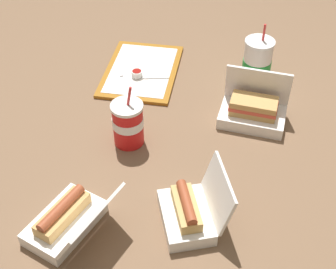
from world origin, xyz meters
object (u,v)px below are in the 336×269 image
(plastic_fork, at_px, (121,68))
(clamshell_sandwich_center, at_px, (253,110))
(clamshell_hotdog_corner, at_px, (190,211))
(food_tray, at_px, (141,71))
(soda_cup_center, at_px, (128,123))
(ketchup_cup, at_px, (137,74))
(soda_cup_back, at_px, (257,61))
(clamshell_hotdog_back, at_px, (67,220))

(plastic_fork, xyz_separation_m, clamshell_sandwich_center, (-0.12, -0.52, 0.03))
(plastic_fork, distance_m, clamshell_hotdog_corner, 0.73)
(food_tray, xyz_separation_m, soda_cup_center, (-0.36, -0.11, 0.07))
(plastic_fork, height_order, soda_cup_center, soda_cup_center)
(clamshell_hotdog_corner, height_order, clamshell_sandwich_center, clamshell_sandwich_center)
(ketchup_cup, height_order, clamshell_sandwich_center, clamshell_sandwich_center)
(clamshell_hotdog_corner, distance_m, soda_cup_back, 0.69)
(plastic_fork, bearing_deg, clamshell_sandwich_center, -129.69)
(clamshell_sandwich_center, height_order, soda_cup_center, soda_cup_center)
(clamshell_sandwich_center, bearing_deg, food_tray, 72.97)
(soda_cup_center, bearing_deg, plastic_fork, 27.97)
(clamshell_hotdog_corner, bearing_deg, food_tray, 32.54)
(clamshell_hotdog_corner, xyz_separation_m, soda_cup_back, (0.69, -0.03, 0.04))
(clamshell_sandwich_center, relative_size, clamshell_hotdog_back, 0.91)
(plastic_fork, height_order, clamshell_hotdog_corner, clamshell_hotdog_corner)
(ketchup_cup, distance_m, plastic_fork, 0.08)
(food_tray, bearing_deg, clamshell_hotdog_corner, -147.46)
(food_tray, distance_m, clamshell_hotdog_back, 0.73)
(clamshell_hotdog_back, bearing_deg, plastic_fork, 13.52)
(soda_cup_center, bearing_deg, food_tray, 16.47)
(clamshell_hotdog_corner, relative_size, clamshell_hotdog_back, 0.99)
(ketchup_cup, bearing_deg, soda_cup_center, -161.58)
(food_tray, distance_m, clamshell_sandwich_center, 0.47)
(food_tray, height_order, ketchup_cup, ketchup_cup)
(plastic_fork, relative_size, clamshell_sandwich_center, 0.51)
(clamshell_hotdog_corner, bearing_deg, soda_cup_center, 49.66)
(food_tray, relative_size, clamshell_hotdog_corner, 1.74)
(plastic_fork, xyz_separation_m, soda_cup_center, (-0.34, -0.18, 0.06))
(ketchup_cup, relative_size, soda_cup_center, 0.20)
(plastic_fork, relative_size, soda_cup_back, 0.49)
(clamshell_hotdog_back, bearing_deg, ketchup_cup, 7.74)
(clamshell_hotdog_corner, xyz_separation_m, soda_cup_center, (0.23, 0.27, 0.03))
(ketchup_cup, bearing_deg, clamshell_hotdog_back, -172.26)
(plastic_fork, bearing_deg, clamshell_hotdog_back, 166.42)
(soda_cup_back, bearing_deg, clamshell_hotdog_corner, 177.74)
(plastic_fork, distance_m, soda_cup_back, 0.50)
(clamshell_hotdog_corner, bearing_deg, ketchup_cup, 34.62)
(ketchup_cup, bearing_deg, clamshell_hotdog_corner, -145.38)
(plastic_fork, bearing_deg, soda_cup_center, -179.13)
(food_tray, height_order, clamshell_sandwich_center, clamshell_sandwich_center)
(clamshell_hotdog_corner, height_order, clamshell_hotdog_back, clamshell_hotdog_corner)
(ketchup_cup, relative_size, clamshell_hotdog_corner, 0.17)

